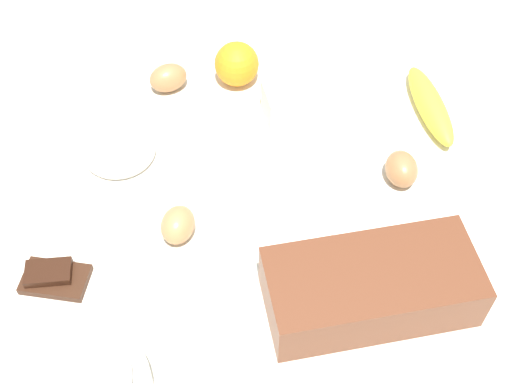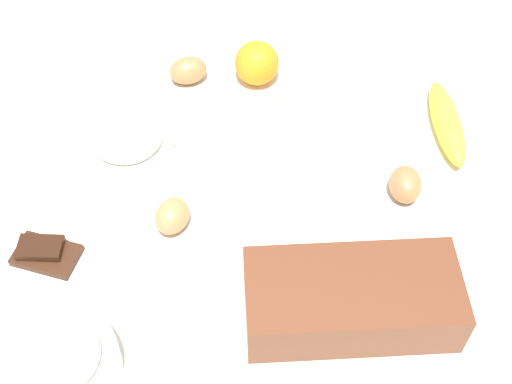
# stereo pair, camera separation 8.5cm
# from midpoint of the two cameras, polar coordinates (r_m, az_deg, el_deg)

# --- Properties ---
(ground_plane) EXTENTS (2.40, 2.40, 0.02)m
(ground_plane) POSITION_cam_midpoint_polar(r_m,az_deg,el_deg) (1.05, -2.33, -1.82)
(ground_plane) COLOR silver
(loaf_pan) EXTENTS (0.30, 0.18, 0.08)m
(loaf_pan) POSITION_cam_midpoint_polar(r_m,az_deg,el_deg) (0.92, 6.72, -7.99)
(loaf_pan) COLOR brown
(loaf_pan) RESTS_ON ground_plane
(flour_bowl) EXTENTS (0.14, 0.14, 0.07)m
(flour_bowl) POSITION_cam_midpoint_polar(r_m,az_deg,el_deg) (1.09, -13.62, 2.68)
(flour_bowl) COLOR silver
(flour_bowl) RESTS_ON ground_plane
(banana) EXTENTS (0.08, 0.19, 0.04)m
(banana) POSITION_cam_midpoint_polar(r_m,az_deg,el_deg) (1.18, 12.17, 7.00)
(banana) COLOR yellow
(banana) RESTS_ON ground_plane
(orange_fruit) EXTENTS (0.08, 0.08, 0.08)m
(orange_fruit) POSITION_cam_midpoint_polar(r_m,az_deg,el_deg) (1.21, -3.87, 10.53)
(orange_fruit) COLOR orange
(orange_fruit) RESTS_ON ground_plane
(butter_block) EXTENTS (0.10, 0.08, 0.06)m
(butter_block) POSITION_cam_midpoint_polar(r_m,az_deg,el_deg) (1.15, 0.66, 7.36)
(butter_block) COLOR #F4EDB2
(butter_block) RESTS_ON ground_plane
(egg_near_butter) EXTENTS (0.06, 0.07, 0.05)m
(egg_near_butter) POSITION_cam_midpoint_polar(r_m,az_deg,el_deg) (1.07, 9.64, 1.79)
(egg_near_butter) COLOR #A26D42
(egg_near_butter) RESTS_ON ground_plane
(egg_beside_bowl) EXTENTS (0.06, 0.07, 0.05)m
(egg_beside_bowl) POSITION_cam_midpoint_polar(r_m,az_deg,el_deg) (1.00, -9.20, -2.85)
(egg_beside_bowl) COLOR #B97D4C
(egg_beside_bowl) RESTS_ON ground_plane
(egg_loose) EXTENTS (0.08, 0.07, 0.05)m
(egg_loose) POSITION_cam_midpoint_polar(r_m,az_deg,el_deg) (1.22, -9.56, 9.30)
(egg_loose) COLOR #A97245
(egg_loose) RESTS_ON ground_plane
(chocolate_plate) EXTENTS (0.13, 0.13, 0.03)m
(chocolate_plate) POSITION_cam_midpoint_polar(r_m,az_deg,el_deg) (1.01, -18.95, -7.20)
(chocolate_plate) COLOR silver
(chocolate_plate) RESTS_ON ground_plane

